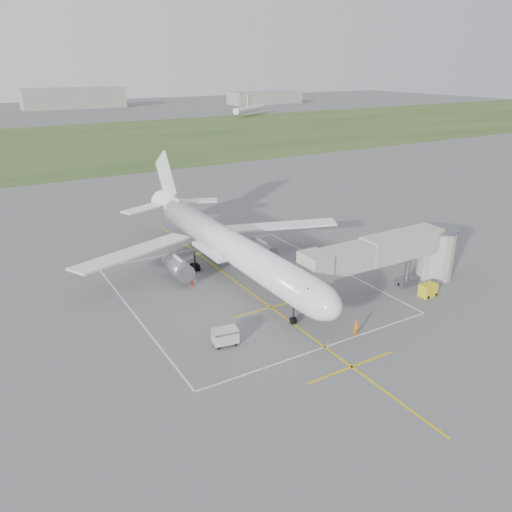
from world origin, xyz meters
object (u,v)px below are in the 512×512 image
gpu_unit (428,290)px  ramp_worker_nose (356,328)px  jet_bridge (397,253)px  ramp_worker_wing (192,279)px  baggage_cart (225,337)px  airliner (226,244)px

gpu_unit → ramp_worker_nose: (-13.79, -2.79, 0.10)m
jet_bridge → ramp_worker_wing: size_ratio=14.30×
gpu_unit → baggage_cart: bearing=171.5°
jet_bridge → gpu_unit: bearing=-59.5°
baggage_cart → ramp_worker_wing: (3.00, 14.91, -0.07)m
airliner → ramp_worker_wing: bearing=-175.7°
ramp_worker_nose → airliner: bearing=101.4°
baggage_cart → ramp_worker_nose: bearing=-14.3°
ramp_worker_wing → baggage_cart: bearing=138.8°
jet_bridge → ramp_worker_wing: 25.42m
ramp_worker_nose → ramp_worker_wing: ramp_worker_nose is taller
jet_bridge → baggage_cart: jet_bridge is taller
airliner → jet_bridge: bearing=-42.2°
jet_bridge → gpu_unit: (2.12, -3.60, -3.99)m
airliner → gpu_unit: size_ratio=22.09×
airliner → gpu_unit: (17.84, -17.85, -3.63)m
jet_bridge → airliner: bearing=137.8°
airliner → ramp_worker_nose: size_ratio=27.07×
ramp_worker_wing → jet_bridge: bearing=-153.3°
jet_bridge → baggage_cart: bearing=-177.5°
airliner → ramp_worker_wing: size_ratio=28.58×
gpu_unit → ramp_worker_nose: bearing=-171.4°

